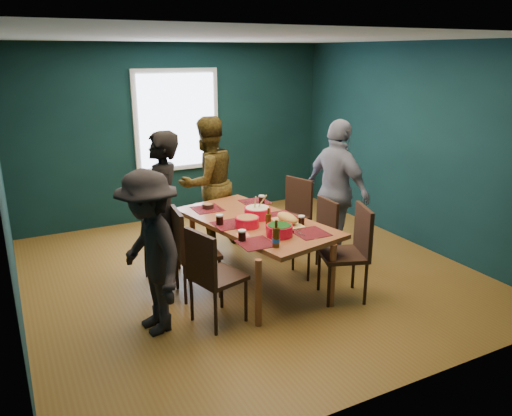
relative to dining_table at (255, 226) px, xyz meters
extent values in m
cube|color=brown|center=(0.03, 0.24, -0.68)|extent=(5.00, 5.00, 0.01)
cube|color=white|center=(0.03, 0.24, 2.03)|extent=(5.00, 5.00, 0.01)
cube|color=#0E2D2F|center=(-2.47, 0.24, 0.68)|extent=(0.01, 5.00, 2.70)
cube|color=#0E2D2F|center=(2.53, 0.24, 0.68)|extent=(0.01, 5.00, 2.70)
cube|color=#0E2D2F|center=(0.03, 2.74, 0.68)|extent=(5.00, 0.01, 2.70)
cube|color=#0E2D2F|center=(0.03, -2.26, 0.68)|extent=(5.00, 0.01, 2.70)
cube|color=silver|center=(0.03, 2.71, 0.88)|extent=(1.35, 0.06, 1.55)
cube|color=brown|center=(0.00, 0.00, 0.05)|extent=(1.36, 2.12, 0.05)
cylinder|color=brown|center=(-0.43, -0.90, -0.33)|extent=(0.07, 0.07, 0.70)
cylinder|color=brown|center=(0.43, -0.90, -0.33)|extent=(0.07, 0.07, 0.70)
cylinder|color=brown|center=(-0.43, 0.90, -0.33)|extent=(0.07, 0.07, 0.70)
cylinder|color=brown|center=(0.43, 0.90, -0.33)|extent=(0.07, 0.07, 0.70)
cube|color=black|center=(-0.88, 0.54, -0.19)|extent=(0.47, 0.47, 0.04)
cube|color=black|center=(-1.09, 0.55, 0.08)|extent=(0.06, 0.46, 0.50)
cylinder|color=black|center=(-1.08, 0.35, -0.44)|extent=(0.03, 0.03, 0.47)
cylinder|color=black|center=(-0.69, 0.34, -0.44)|extent=(0.03, 0.03, 0.47)
cylinder|color=black|center=(-1.07, 0.74, -0.44)|extent=(0.03, 0.03, 0.47)
cylinder|color=black|center=(-0.68, 0.73, -0.44)|extent=(0.03, 0.03, 0.47)
cube|color=black|center=(-0.71, 0.01, -0.20)|extent=(0.49, 0.49, 0.04)
cube|color=black|center=(-0.91, 0.03, 0.07)|extent=(0.09, 0.45, 0.49)
cylinder|color=black|center=(-0.91, -0.16, -0.45)|extent=(0.03, 0.03, 0.46)
cylinder|color=black|center=(-0.53, -0.20, -0.45)|extent=(0.03, 0.03, 0.46)
cylinder|color=black|center=(-0.88, 0.22, -0.45)|extent=(0.03, 0.03, 0.46)
cylinder|color=black|center=(-0.50, 0.18, -0.45)|extent=(0.03, 0.03, 0.46)
cube|color=black|center=(-0.74, -0.64, -0.20)|extent=(0.55, 0.55, 0.04)
cube|color=black|center=(-0.93, -0.70, 0.06)|extent=(0.16, 0.44, 0.48)
cylinder|color=black|center=(-0.87, -0.88, -0.45)|extent=(0.03, 0.03, 0.45)
cylinder|color=black|center=(-0.50, -0.77, -0.45)|extent=(0.03, 0.03, 0.45)
cylinder|color=black|center=(-0.97, -0.51, -0.45)|extent=(0.03, 0.03, 0.45)
cylinder|color=black|center=(-0.61, -0.41, -0.45)|extent=(0.03, 0.03, 0.45)
cube|color=black|center=(0.79, 0.58, -0.20)|extent=(0.56, 0.56, 0.04)
cube|color=black|center=(0.98, 0.65, 0.06)|extent=(0.18, 0.43, 0.48)
cylinder|color=black|center=(0.67, 0.35, -0.45)|extent=(0.03, 0.03, 0.45)
cylinder|color=black|center=(1.03, 0.46, -0.45)|extent=(0.03, 0.03, 0.45)
cylinder|color=black|center=(0.55, 0.71, -0.45)|extent=(0.03, 0.03, 0.45)
cylinder|color=black|center=(0.91, 0.82, -0.45)|extent=(0.03, 0.03, 0.45)
cube|color=black|center=(0.72, -0.12, -0.24)|extent=(0.41, 0.41, 0.04)
cube|color=black|center=(0.90, -0.12, 0.00)|extent=(0.04, 0.41, 0.44)
cylinder|color=black|center=(0.54, -0.29, -0.47)|extent=(0.03, 0.03, 0.41)
cylinder|color=black|center=(0.89, -0.29, -0.47)|extent=(0.03, 0.03, 0.41)
cylinder|color=black|center=(0.55, 0.06, -0.47)|extent=(0.03, 0.03, 0.41)
cylinder|color=black|center=(0.89, 0.06, -0.47)|extent=(0.03, 0.03, 0.41)
cube|color=black|center=(0.64, -0.79, -0.18)|extent=(0.59, 0.59, 0.04)
cube|color=black|center=(0.84, -0.86, 0.09)|extent=(0.19, 0.45, 0.51)
cylinder|color=black|center=(0.39, -0.91, -0.44)|extent=(0.04, 0.04, 0.47)
cylinder|color=black|center=(0.76, -1.04, -0.44)|extent=(0.04, 0.04, 0.47)
cylinder|color=black|center=(0.52, -0.54, -0.44)|extent=(0.04, 0.04, 0.47)
cylinder|color=black|center=(0.89, -0.67, -0.44)|extent=(0.04, 0.04, 0.47)
imported|color=black|center=(-0.96, 0.35, 0.21)|extent=(0.64, 0.76, 1.77)
imported|color=black|center=(-0.04, 1.31, 0.21)|extent=(0.99, 0.85, 1.77)
imported|color=silver|center=(1.23, 0.16, 0.22)|extent=(0.57, 1.09, 1.79)
imported|color=black|center=(-1.35, -0.50, 0.11)|extent=(0.70, 1.08, 1.57)
cylinder|color=red|center=(-0.18, -0.14, 0.12)|extent=(0.26, 0.26, 0.11)
cylinder|color=#4C7D2D|center=(-0.18, -0.14, 0.17)|extent=(0.23, 0.23, 0.02)
cylinder|color=red|center=(0.06, 0.07, 0.13)|extent=(0.30, 0.30, 0.12)
cylinder|color=beige|center=(0.06, 0.07, 0.19)|extent=(0.27, 0.27, 0.02)
cylinder|color=tan|center=(0.10, 0.07, 0.23)|extent=(0.09, 0.17, 0.24)
cylinder|color=tan|center=(0.03, 0.07, 0.23)|extent=(0.08, 0.17, 0.24)
cylinder|color=red|center=(-0.01, -0.55, 0.13)|extent=(0.28, 0.28, 0.11)
cylinder|color=#114411|center=(-0.01, -0.55, 0.18)|extent=(0.24, 0.24, 0.02)
cube|color=#D9BC74|center=(0.26, -0.26, 0.08)|extent=(0.24, 0.45, 0.02)
ellipsoid|color=gold|center=(0.26, -0.26, 0.14)|extent=(0.17, 0.35, 0.10)
cube|color=silver|center=(0.15, -0.44, 0.09)|extent=(0.06, 0.18, 0.00)
cylinder|color=black|center=(0.13, -0.54, 0.10)|extent=(0.04, 0.10, 0.02)
sphere|color=#155E1B|center=(0.26, -0.36, 0.14)|extent=(0.03, 0.03, 0.03)
sphere|color=#155E1B|center=(0.26, -0.26, 0.14)|extent=(0.03, 0.03, 0.03)
sphere|color=#155E1B|center=(0.26, -0.17, 0.14)|extent=(0.03, 0.03, 0.03)
cylinder|color=black|center=(-0.31, 0.66, 0.10)|extent=(0.14, 0.14, 0.06)
cylinder|color=#4C7D2D|center=(-0.31, 0.66, 0.12)|extent=(0.12, 0.12, 0.01)
cylinder|color=#452B0C|center=(-0.19, -0.80, 0.17)|extent=(0.07, 0.07, 0.20)
cylinder|color=#452B0C|center=(-0.19, -0.80, 0.31)|extent=(0.03, 0.03, 0.08)
cylinder|color=blue|center=(-0.19, -0.80, 0.14)|extent=(0.07, 0.07, 0.04)
cylinder|color=#452B0C|center=(-0.01, -0.32, 0.15)|extent=(0.06, 0.06, 0.17)
cylinder|color=#452B0C|center=(-0.01, -0.32, 0.27)|extent=(0.02, 0.02, 0.07)
cylinder|color=black|center=(-0.41, -0.51, 0.13)|extent=(0.08, 0.08, 0.11)
cylinder|color=white|center=(-0.41, -0.51, 0.18)|extent=(0.08, 0.08, 0.02)
cylinder|color=black|center=(0.39, -0.35, 0.12)|extent=(0.07, 0.07, 0.10)
cylinder|color=white|center=(0.39, -0.35, 0.16)|extent=(0.07, 0.07, 0.01)
cylinder|color=black|center=(0.37, 0.55, 0.12)|extent=(0.07, 0.07, 0.10)
cylinder|color=white|center=(0.37, 0.55, 0.17)|extent=(0.08, 0.08, 0.02)
cylinder|color=black|center=(-0.42, 0.04, 0.13)|extent=(0.08, 0.08, 0.11)
cylinder|color=white|center=(-0.42, 0.04, 0.18)|extent=(0.08, 0.08, 0.02)
cube|color=#E46C60|center=(0.39, 0.02, 0.07)|extent=(0.20, 0.20, 0.00)
cube|color=#E46C60|center=(-0.33, -0.36, 0.07)|extent=(0.15, 0.15, 0.00)
cube|color=#E46C60|center=(0.31, -0.73, 0.07)|extent=(0.16, 0.16, 0.00)
camera|label=1|loc=(-2.43, -4.73, 1.88)|focal=35.00mm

